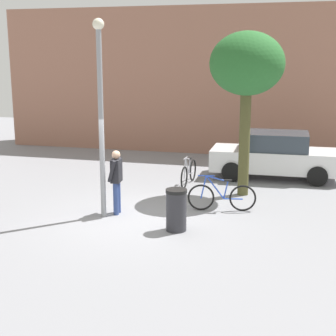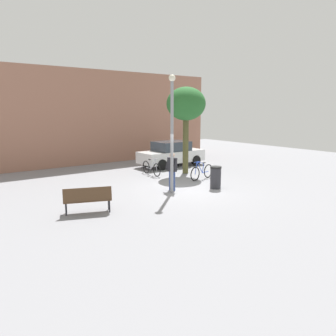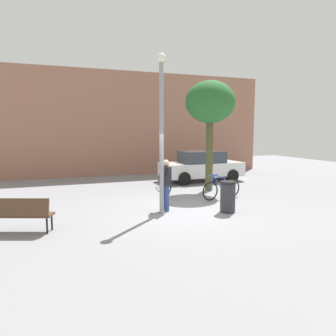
{
  "view_description": "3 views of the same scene",
  "coord_description": "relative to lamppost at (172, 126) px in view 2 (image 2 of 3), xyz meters",
  "views": [
    {
      "loc": [
        3.86,
        -11.57,
        4.02
      ],
      "look_at": [
        0.51,
        1.2,
        1.06
      ],
      "focal_mm": 53.57,
      "sensor_mm": 36.0,
      "label": 1
    },
    {
      "loc": [
        -8.99,
        -10.9,
        3.5
      ],
      "look_at": [
        -0.26,
        0.92,
        0.85
      ],
      "focal_mm": 34.75,
      "sensor_mm": 36.0,
      "label": 2
    },
    {
      "loc": [
        -3.94,
        -9.23,
        2.6
      ],
      "look_at": [
        -0.25,
        0.9,
        1.31
      ],
      "focal_mm": 33.41,
      "sensor_mm": 36.0,
      "label": 3
    }
  ],
  "objects": [
    {
      "name": "lamppost",
      "position": [
        0.0,
        0.0,
        0.0
      ],
      "size": [
        0.28,
        0.28,
        4.89
      ],
      "color": "gray",
      "rests_on": "ground_plane"
    },
    {
      "name": "bicycle_blue",
      "position": [
        2.84,
        1.24,
        -2.46
      ],
      "size": [
        1.79,
        0.39,
        0.97
      ],
      "color": "black",
      "rests_on": "ground_plane"
    },
    {
      "name": "building_facade",
      "position": [
        0.84,
        9.91,
        0.16
      ],
      "size": [
        17.6,
        2.0,
        6.0
      ],
      "primitive_type": "cube",
      "color": "#9E6B56",
      "rests_on": "ground_plane"
    },
    {
      "name": "trash_bin",
      "position": [
        2.05,
        -0.55,
        -2.34
      ],
      "size": [
        0.5,
        0.5,
        1.0
      ],
      "color": "#2D2D33",
      "rests_on": "ground_plane"
    },
    {
      "name": "ground_plane",
      "position": [
        0.84,
        0.14,
        -2.84
      ],
      "size": [
        36.0,
        36.0,
        0.0
      ],
      "primitive_type": "plane",
      "color": "gray"
    },
    {
      "name": "park_bench",
      "position": [
        -4.0,
        -0.54,
        -2.3
      ],
      "size": [
        1.66,
        1.0,
        0.92
      ],
      "color": "#513823",
      "rests_on": "ground_plane"
    },
    {
      "name": "bicycle_silver",
      "position": [
        1.41,
        3.7,
        -2.46
      ],
      "size": [
        0.12,
        1.81,
        0.97
      ],
      "color": "black",
      "rests_on": "ground_plane"
    },
    {
      "name": "person_by_lamppost",
      "position": [
        0.25,
        0.31,
        -1.88
      ],
      "size": [
        0.32,
        0.61,
        1.67
      ],
      "color": "#334784",
      "rests_on": "ground_plane"
    },
    {
      "name": "plaza_tree",
      "position": [
        3.21,
        2.99,
        0.89
      ],
      "size": [
        2.11,
        2.11,
        4.71
      ],
      "color": "#4D4B28",
      "rests_on": "ground_plane"
    },
    {
      "name": "parked_car_white",
      "position": [
        4.0,
        5.34,
        -2.07
      ],
      "size": [
        4.24,
        1.89,
        1.55
      ],
      "color": "silver",
      "rests_on": "ground_plane"
    }
  ]
}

